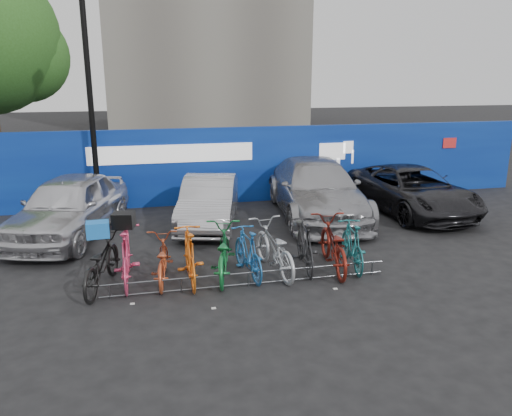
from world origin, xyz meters
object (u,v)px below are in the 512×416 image
object	(u,v)px
car_2	(316,189)
bike_3	(190,256)
bike_0	(101,263)
bike_7	(305,245)
bike_8	(333,245)
car_3	(411,190)
bike_5	(248,252)
bike_9	(352,245)
bike_4	(222,252)
bike_rack	(248,278)
bike_6	(274,248)
lamppost	(90,101)
car_0	(69,207)
bike_2	(162,260)
bike_1	(126,256)
car_1	(209,202)

from	to	relation	value
car_2	bike_3	distance (m)	5.66
bike_0	bike_7	bearing A→B (deg)	-164.91
bike_8	car_3	bearing A→B (deg)	-128.93
bike_5	bike_9	world-z (taller)	bike_5
bike_4	bike_rack	bearing A→B (deg)	136.19
bike_6	bike_9	xyz separation A→B (m)	(1.69, -0.11, -0.03)
lamppost	car_0	size ratio (longest dim) A/B	1.33
bike_2	bike_5	bearing A→B (deg)	-178.23
bike_0	bike_5	xyz separation A→B (m)	(2.86, -0.03, -0.01)
bike_2	bike_9	xyz separation A→B (m)	(3.96, -0.15, 0.05)
car_3	bike_8	xyz separation A→B (m)	(-3.94, -3.75, -0.13)
bike_0	bike_7	xyz separation A→B (m)	(4.11, 0.09, 0.02)
bike_2	bike_9	world-z (taller)	bike_9
bike_6	bike_1	bearing A→B (deg)	-9.07
car_3	car_0	bearing A→B (deg)	178.11
car_0	bike_7	distance (m)	6.14
car_3	bike_9	world-z (taller)	car_3
car_3	bike_rack	bearing A→B (deg)	-147.18
bike_3	bike_0	bearing A→B (deg)	-2.50
bike_7	car_2	bearing A→B (deg)	-104.67
bike_1	bike_0	bearing A→B (deg)	16.10
car_2	bike_3	xyz separation A→B (m)	(-4.02, -3.98, -0.25)
lamppost	bike_rack	distance (m)	7.48
bike_rack	bike_1	world-z (taller)	bike_1
bike_1	bike_4	distance (m)	1.88
car_2	car_3	bearing A→B (deg)	2.01
bike_4	bike_5	size ratio (longest dim) A/B	1.17
bike_3	bike_4	size ratio (longest dim) A/B	0.92
bike_7	bike_4	bearing A→B (deg)	9.31
car_0	bike_0	bearing A→B (deg)	-57.22
bike_3	bike_4	world-z (taller)	bike_3
bike_9	car_1	bearing A→B (deg)	-47.77
car_0	bike_8	distance (m)	6.68
lamppost	bike_3	xyz separation A→B (m)	(2.12, -5.53, -2.72)
bike_7	bike_8	size ratio (longest dim) A/B	0.86
car_1	bike_6	world-z (taller)	car_1
bike_3	bike_6	distance (m)	1.74
bike_4	car_3	bearing A→B (deg)	-138.45
car_0	bike_7	size ratio (longest dim) A/B	2.59
bike_5	car_0	bearing A→B (deg)	-48.99
bike_8	lamppost	bearing A→B (deg)	-39.77
car_3	bike_9	xyz separation A→B (m)	(-3.50, -3.77, -0.17)
lamppost	bike_7	size ratio (longest dim) A/B	3.43
bike_2	bike_9	size ratio (longest dim) A/B	1.03
bike_9	bike_0	bearing A→B (deg)	7.57
car_3	bike_1	bearing A→B (deg)	-159.46
bike_rack	car_3	size ratio (longest dim) A/B	1.15
bike_7	bike_1	bearing A→B (deg)	7.33
bike_7	bike_0	bearing A→B (deg)	9.24
car_2	bike_7	world-z (taller)	car_2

